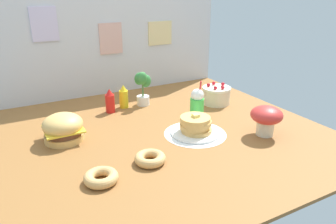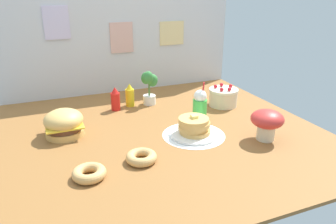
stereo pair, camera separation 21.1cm
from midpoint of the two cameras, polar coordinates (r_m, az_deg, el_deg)
ground_plane at (r=2.11m, az=-3.85°, el=-3.82°), size 2.03×1.92×0.02m
back_wall at (r=2.83m, az=-12.41°, el=12.41°), size 2.03×0.04×0.92m
doily_mat at (r=2.07m, az=1.92°, el=-3.93°), size 0.40×0.40×0.00m
burger at (r=2.09m, az=-20.89°, el=-2.72°), size 0.24×0.24×0.17m
pancake_stack at (r=2.05m, az=1.96°, el=-2.61°), size 0.31×0.31×0.13m
layer_cake at (r=2.59m, az=6.24°, el=2.95°), size 0.23×0.23×0.17m
ketchup_bottle at (r=2.45m, az=-12.70°, el=1.79°), size 0.07×0.07×0.18m
mustard_bottle at (r=2.53m, az=-10.25°, el=2.58°), size 0.07×0.07×0.18m
cream_soda_cup at (r=2.28m, az=2.54°, el=1.43°), size 0.10×0.10×0.27m
donut_pink_glaze at (r=1.64m, az=-15.50°, el=-11.19°), size 0.17×0.17×0.05m
donut_chocolate at (r=1.75m, az=-6.68°, el=-8.23°), size 0.17×0.17×0.05m
potted_plant at (r=2.54m, az=-6.89°, el=4.40°), size 0.13×0.11×0.28m
mushroom_stool at (r=2.08m, az=14.28°, el=-1.02°), size 0.20×0.20×0.19m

